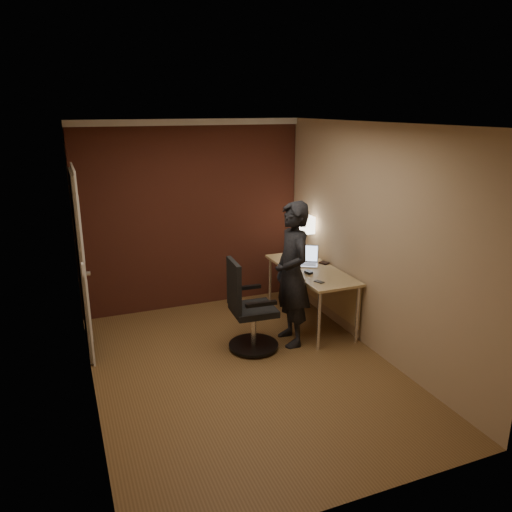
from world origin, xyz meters
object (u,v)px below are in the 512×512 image
(desk, at_px, (316,277))
(office_chair, at_px, (248,312))
(mouse, at_px, (308,272))
(wallet, at_px, (324,263))
(desk_lamp, at_px, (304,225))
(laptop, at_px, (305,259))
(person, at_px, (292,274))
(phone, at_px, (319,282))

(desk, relative_size, office_chair, 1.44)
(mouse, xyz_separation_m, wallet, (0.37, 0.28, -0.01))
(office_chair, bearing_deg, desk_lamp, 38.64)
(desk_lamp, relative_size, wallet, 4.86)
(laptop, xyz_separation_m, office_chair, (-1.00, -0.58, -0.33))
(wallet, xyz_separation_m, office_chair, (-1.23, -0.49, -0.28))
(laptop, distance_m, wallet, 0.25)
(desk, relative_size, wallet, 13.64)
(desk, bearing_deg, mouse, -139.21)
(desk_lamp, relative_size, person, 0.32)
(phone, xyz_separation_m, office_chair, (-0.83, 0.10, -0.28))
(laptop, bearing_deg, office_chair, -149.79)
(laptop, bearing_deg, phone, -103.71)
(phone, relative_size, wallet, 1.05)
(mouse, bearing_deg, desk, 30.33)
(desk, height_order, mouse, mouse)
(desk_lamp, xyz_separation_m, person, (-0.61, -0.92, -0.31))
(desk, relative_size, person, 0.90)
(mouse, xyz_separation_m, person, (-0.33, -0.22, 0.09))
(desk_lamp, xyz_separation_m, laptop, (-0.15, -0.34, -0.35))
(wallet, bearing_deg, desk, -148.40)
(mouse, distance_m, phone, 0.32)
(office_chair, bearing_deg, person, -0.43)
(desk_lamp, relative_size, mouse, 5.35)
(phone, relative_size, office_chair, 0.11)
(desk_lamp, bearing_deg, office_chair, -141.36)
(desk_lamp, xyz_separation_m, wallet, (0.08, -0.42, -0.41))
(phone, distance_m, person, 0.33)
(phone, height_order, wallet, wallet)
(phone, height_order, office_chair, office_chair)
(desk_lamp, bearing_deg, wallet, -78.94)
(phone, bearing_deg, laptop, 54.65)
(wallet, bearing_deg, phone, -123.89)
(desk, bearing_deg, wallet, 31.60)
(desk, height_order, laptop, laptop)
(phone, distance_m, office_chair, 0.88)
(desk_lamp, height_order, laptop, desk_lamp)
(desk_lamp, distance_m, mouse, 0.85)
(desk, height_order, wallet, wallet)
(office_chair, bearing_deg, desk, 20.14)
(phone, bearing_deg, person, 141.19)
(desk_lamp, bearing_deg, laptop, -113.78)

